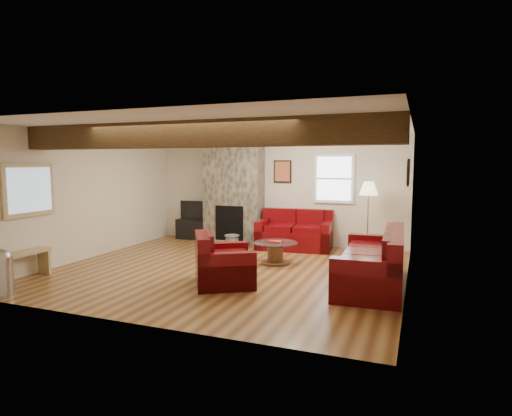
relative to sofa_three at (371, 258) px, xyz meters
The scene contains 18 objects.
room 2.61m from the sofa_three, behind, with size 8.00×8.00×8.00m.
oak_beam 3.31m from the sofa_three, 155.21° to the right, with size 6.00×0.36×0.38m, color black.
chimney_breast 4.41m from the sofa_three, 143.28° to the left, with size 1.40×0.67×2.50m.
back_window 3.23m from the sofa_three, 111.87° to the left, with size 0.90×0.08×1.10m, color white, non-canonical shape.
hatch_window 5.71m from the sofa_three, 165.61° to the right, with size 0.08×1.00×0.90m, color tan, non-canonical shape.
ceiling_dome 2.75m from the sofa_three, 147.55° to the left, with size 0.40×0.40×0.18m, color silver, non-canonical shape.
artwork_back 3.87m from the sofa_three, 129.62° to the left, with size 0.42×0.06×0.52m, color black, non-canonical shape.
artwork_right 1.46m from the sofa_three, 40.13° to the left, with size 0.06×0.55×0.42m, color black, non-canonical shape.
sofa_three is the anchor object (origin of this frame).
loveseat 3.00m from the sofa_three, 128.98° to the left, with size 1.61×0.93×0.86m, color #46050A, non-canonical shape.
armchair_red 2.28m from the sofa_three, 161.19° to the right, with size 0.99×0.87×0.80m, color #46050A, non-canonical shape.
coffee_table 2.04m from the sofa_three, 155.32° to the left, with size 0.84×0.84×0.44m.
tv_cabinet 5.22m from the sofa_three, 149.65° to the left, with size 1.00×0.40×0.50m, color black.
television 5.22m from the sofa_three, 149.65° to the left, with size 0.81×0.11×0.46m, color black.
floor_lamp 2.50m from the sofa_three, 97.82° to the left, with size 0.39×0.39×1.51m.
pine_bench 5.63m from the sofa_three, 160.84° to the right, with size 0.28×1.22×0.46m, color tan, non-canonical shape.
pedal_bin 5.41m from the sofa_three, 153.11° to the right, with size 0.28×0.28×0.69m, color #A4A5A9, non-canonical shape.
coal_bucket 3.64m from the sofa_three, 150.57° to the left, with size 0.35×0.35×0.33m, color slate, non-canonical shape.
Camera 1 is at (3.15, -6.79, 1.89)m, focal length 30.00 mm.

